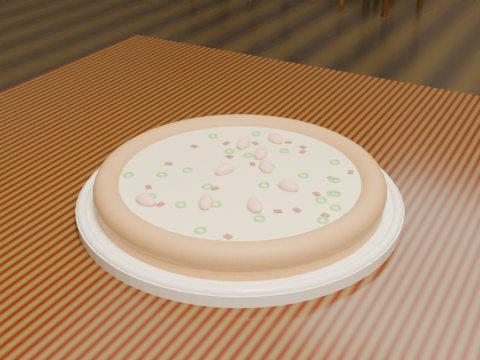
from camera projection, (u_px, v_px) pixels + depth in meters
The scene contains 3 objects.
hero_table at pixel (353, 285), 0.76m from camera, with size 1.20×0.80×0.75m.
plate at pixel (240, 197), 0.72m from camera, with size 0.35×0.35×0.02m.
pizza at pixel (240, 182), 0.71m from camera, with size 0.31×0.31×0.03m.
Camera 1 is at (0.15, -1.08, 1.12)m, focal length 50.00 mm.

